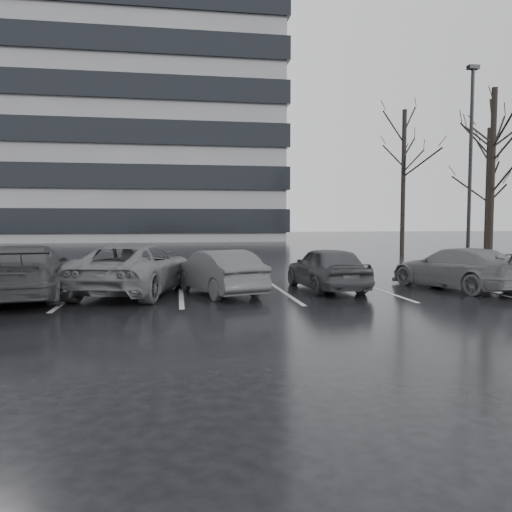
{
  "coord_description": "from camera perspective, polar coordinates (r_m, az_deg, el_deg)",
  "views": [
    {
      "loc": [
        -2.28,
        -11.06,
        1.95
      ],
      "look_at": [
        -0.38,
        1.0,
        1.1
      ],
      "focal_mm": 35.0,
      "sensor_mm": 36.0,
      "label": 1
    }
  ],
  "objects": [
    {
      "name": "ground",
      "position": [
        11.46,
        2.66,
        -5.82
      ],
      "size": [
        160.0,
        160.0,
        0.0
      ],
      "primitive_type": "plane",
      "color": "black",
      "rests_on": "ground"
    },
    {
      "name": "car_main",
      "position": [
        14.32,
        8.06,
        -1.38
      ],
      "size": [
        1.73,
        3.75,
        1.24
      ],
      "primitive_type": "imported",
      "rotation": [
        0.0,
        0.0,
        3.21
      ],
      "color": "black",
      "rests_on": "ground"
    },
    {
      "name": "car_west_a",
      "position": [
        13.42,
        -4.35,
        -1.83
      ],
      "size": [
        2.38,
        3.82,
        1.19
      ],
      "primitive_type": "imported",
      "rotation": [
        0.0,
        0.0,
        3.48
      ],
      "color": "#2C2D2F",
      "rests_on": "ground"
    },
    {
      "name": "car_west_b",
      "position": [
        13.9,
        -13.75,
        -1.4
      ],
      "size": [
        3.39,
        5.26,
        1.35
      ],
      "primitive_type": "imported",
      "rotation": [
        0.0,
        0.0,
        2.88
      ],
      "color": "#4C4C4E",
      "rests_on": "ground"
    },
    {
      "name": "car_west_c",
      "position": [
        13.79,
        -24.81,
        -1.66
      ],
      "size": [
        2.55,
        4.93,
        1.37
      ],
      "primitive_type": "imported",
      "rotation": [
        0.0,
        0.0,
        3.28
      ],
      "color": "black",
      "rests_on": "ground"
    },
    {
      "name": "car_east",
      "position": [
        15.47,
        21.92,
        -1.31
      ],
      "size": [
        2.88,
        4.45,
        1.2
      ],
      "primitive_type": "imported",
      "rotation": [
        0.0,
        0.0,
        3.46
      ],
      "color": "#4C4C4E",
      "rests_on": "ground"
    },
    {
      "name": "lamp_post",
      "position": [
        22.35,
        23.26,
        8.3
      ],
      "size": [
        0.45,
        0.45,
        8.21
      ],
      "rotation": [
        0.0,
        0.0,
        -0.07
      ],
      "color": "gray",
      "rests_on": "ground"
    },
    {
      "name": "stall_stripes",
      "position": [
        13.78,
        -2.72,
        -4.15
      ],
      "size": [
        19.72,
        5.0,
        0.0
      ],
      "color": "#B1B1B4",
      "rests_on": "ground"
    },
    {
      "name": "tree_east",
      "position": [
        25.53,
        25.36,
        8.22
      ],
      "size": [
        0.26,
        0.26,
        8.0
      ],
      "primitive_type": "cylinder",
      "color": "black",
      "rests_on": "ground"
    },
    {
      "name": "tree_ne",
      "position": [
        30.2,
        24.98,
        6.56
      ],
      "size": [
        0.26,
        0.26,
        7.0
      ],
      "primitive_type": "cylinder",
      "color": "black",
      "rests_on": "ground"
    },
    {
      "name": "tree_north",
      "position": [
        31.13,
        16.48,
        8.07
      ],
      "size": [
        0.26,
        0.26,
        8.5
      ],
      "primitive_type": "cylinder",
      "color": "black",
      "rests_on": "ground"
    }
  ]
}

